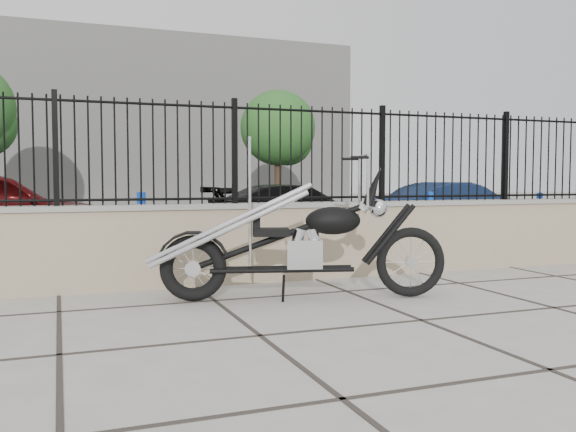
# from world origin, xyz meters

# --- Properties ---
(ground_plane) EXTENTS (90.00, 90.00, 0.00)m
(ground_plane) POSITION_xyz_m (0.00, 0.00, 0.00)
(ground_plane) COLOR #99968E
(ground_plane) RESTS_ON ground
(parking_lot) EXTENTS (30.00, 30.00, 0.00)m
(parking_lot) POSITION_xyz_m (0.00, 12.50, 0.00)
(parking_lot) COLOR black
(parking_lot) RESTS_ON ground
(retaining_wall) EXTENTS (14.00, 0.36, 0.96)m
(retaining_wall) POSITION_xyz_m (0.00, 2.50, 0.48)
(retaining_wall) COLOR gray
(retaining_wall) RESTS_ON ground_plane
(iron_fence) EXTENTS (14.00, 0.08, 1.20)m
(iron_fence) POSITION_xyz_m (0.00, 2.50, 1.56)
(iron_fence) COLOR black
(iron_fence) RESTS_ON retaining_wall
(background_building) EXTENTS (22.00, 6.00, 8.00)m
(background_building) POSITION_xyz_m (0.00, 26.50, 4.00)
(background_building) COLOR beige
(background_building) RESTS_ON ground_plane
(chopper_motorcycle) EXTENTS (2.87, 1.23, 1.71)m
(chopper_motorcycle) POSITION_xyz_m (-0.67, 1.27, 0.85)
(chopper_motorcycle) COLOR black
(chopper_motorcycle) RESTS_ON ground_plane
(car_black) EXTENTS (4.02, 1.84, 1.14)m
(car_black) POSITION_xyz_m (1.85, 7.75, 0.57)
(car_black) COLOR black
(car_black) RESTS_ON parking_lot
(car_blue) EXTENTS (3.67, 1.47, 1.19)m
(car_blue) POSITION_xyz_m (5.53, 7.10, 0.59)
(car_blue) COLOR #101E3D
(car_blue) RESTS_ON parking_lot
(bollard_a) EXTENTS (0.15, 0.15, 1.06)m
(bollard_a) POSITION_xyz_m (-1.86, 4.43, 0.53)
(bollard_a) COLOR #0C43B4
(bollard_a) RESTS_ON ground_plane
(bollard_b) EXTENTS (0.15, 0.15, 1.04)m
(bollard_b) POSITION_xyz_m (2.85, 4.15, 0.52)
(bollard_b) COLOR #0B61AF
(bollard_b) RESTS_ON ground_plane
(bollard_c) EXTENTS (0.14, 0.14, 0.99)m
(bollard_c) POSITION_xyz_m (5.80, 4.80, 0.49)
(bollard_c) COLOR #0C64BB
(bollard_c) RESTS_ON ground_plane
(tree_right) EXTENTS (2.78, 2.78, 4.69)m
(tree_right) POSITION_xyz_m (4.68, 16.78, 3.28)
(tree_right) COLOR #382619
(tree_right) RESTS_ON ground_plane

